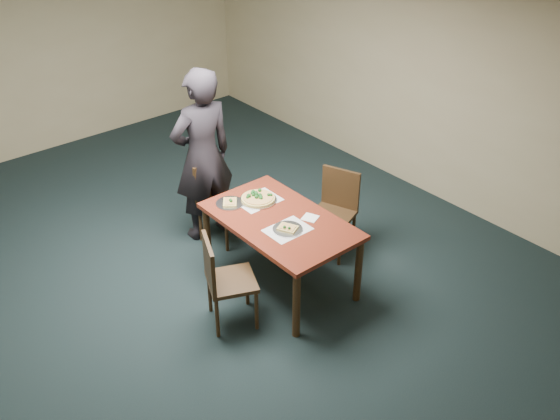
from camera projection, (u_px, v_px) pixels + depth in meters
ground at (221, 277)px, 6.37m from camera, size 8.00×8.00×0.00m
room_shell at (211, 120)px, 5.45m from camera, size 8.00×8.00×8.00m
dining_table at (280, 227)px, 5.97m from camera, size 0.90×1.50×0.75m
chair_far at (217, 196)px, 6.74m from camera, size 0.52×0.52×0.91m
chair_left at (223, 277)px, 5.54m from camera, size 0.55×0.55×0.91m
chair_right at (336, 207)px, 6.55m from camera, size 0.54×0.54×0.91m
diner at (203, 156)px, 6.56m from camera, size 0.73×0.51×1.93m
placemat_main at (258, 200)px, 6.20m from camera, size 0.42×0.32×0.00m
placemat_near at (288, 230)px, 5.76m from camera, size 0.40×0.30×0.00m
pizza_pan at (258, 198)px, 6.20m from camera, size 0.37×0.37×0.07m
slice_plate_near at (288, 229)px, 5.75m from camera, size 0.28×0.28×0.06m
slice_plate_far at (230, 203)px, 6.15m from camera, size 0.28×0.28×0.06m
napkin at (310, 218)px, 5.93m from camera, size 0.18×0.18×0.01m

